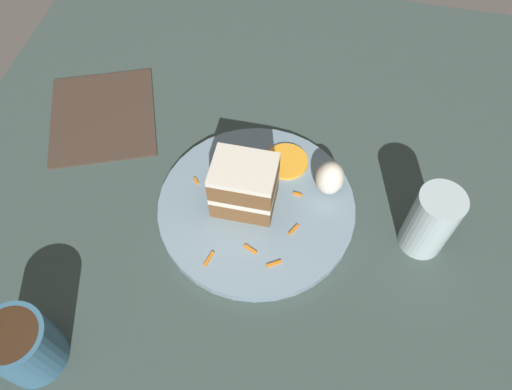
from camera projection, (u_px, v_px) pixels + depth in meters
The scene contains 10 objects.
ground_plane at pixel (229, 216), 0.81m from camera, with size 6.00×6.00×0.00m, color #4C4742.
dining_table at pixel (228, 210), 0.79m from camera, with size 1.12×0.95×0.04m, color #384742.
plate at pixel (256, 209), 0.76m from camera, with size 0.30×0.30×0.01m, color gray.
cake_slice at pixel (244, 188), 0.72m from camera, with size 0.07×0.09×0.09m.
cream_dollop at pixel (330, 178), 0.75m from camera, with size 0.05×0.04×0.06m, color silver.
orange_garnish at pixel (286, 161), 0.80m from camera, with size 0.07×0.07×0.01m, color orange.
carrot_shreds_scatter at pixel (255, 212), 0.75m from camera, with size 0.19×0.18×0.00m.
drinking_glass at pixel (429, 222), 0.70m from camera, with size 0.06×0.06×0.12m.
coffee_mug at pixel (23, 345), 0.61m from camera, with size 0.08×0.08×0.09m.
menu_card at pixel (103, 116), 0.87m from camera, with size 0.18×0.20×0.00m, color #423328.
Camera 1 is at (0.38, 0.13, 0.70)m, focal length 35.00 mm.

